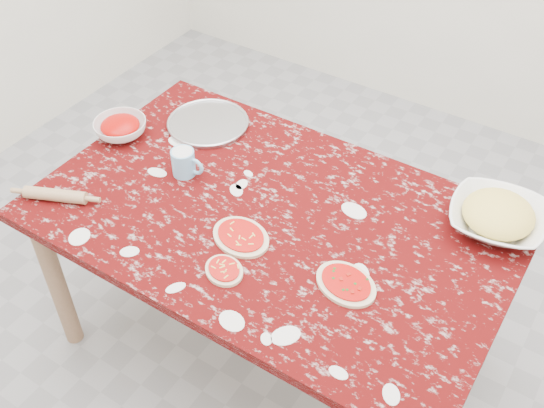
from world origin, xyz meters
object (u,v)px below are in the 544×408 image
Objects in this scene: sauce_bowl at (121,128)px; cheese_bowl at (497,219)px; rolling_pin at (55,195)px; worktable at (272,232)px; pizza_tray at (208,124)px; flour_mug at (184,162)px.

cheese_bowl is at bearing 11.73° from sauce_bowl.
rolling_pin is (0.07, -0.40, -0.01)m from sauce_bowl.
worktable is 5.04× the size of pizza_tray.
pizza_tray is at bearing 44.14° from sauce_bowl.
worktable is 0.41m from flour_mug.
sauce_bowl is at bearing 99.63° from rolling_pin.
worktable is at bearing -151.73° from cheese_bowl.
worktable is at bearing 27.05° from rolling_pin.
pizza_tray is 1.02× the size of cheese_bowl.
rolling_pin is at bearing -152.95° from worktable.
pizza_tray is at bearing 148.97° from worktable.
sauce_bowl is at bearing -168.27° from cheese_bowl.
pizza_tray is 0.31m from flour_mug.
worktable is 12.56× the size of flour_mug.
rolling_pin is at bearing -80.37° from sauce_bowl.
worktable is 7.88× the size of sauce_bowl.
cheese_bowl reaches higher than pizza_tray.
cheese_bowl is at bearing 2.63° from pizza_tray.
flour_mug is (0.36, -0.05, 0.02)m from sauce_bowl.
sauce_bowl is at bearing -135.86° from pizza_tray.
pizza_tray is 1.43× the size of rolling_pin.
rolling_pin reaches higher than worktable.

